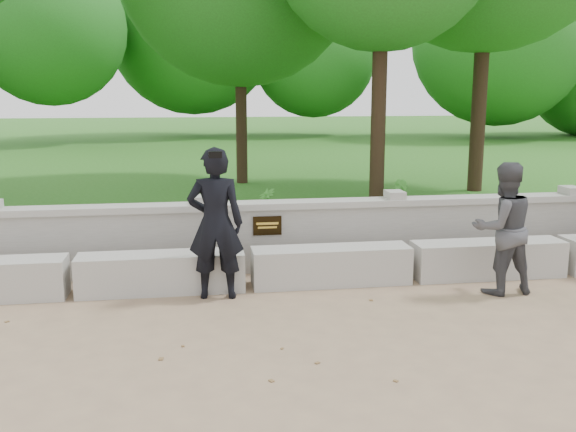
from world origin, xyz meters
name	(u,v)px	position (x,y,z in m)	size (l,w,h in m)	color
ground	(268,351)	(0.00, 0.00, 0.00)	(80.00, 80.00, 0.00)	#9A805E
lawn	(211,164)	(0.00, 14.00, 0.12)	(40.00, 22.00, 0.25)	#285C15
concrete_bench	(248,269)	(0.00, 1.90, 0.22)	(11.90, 0.45, 0.45)	#B5B2AA
parapet_wall	(243,236)	(0.00, 2.60, 0.46)	(12.50, 0.35, 0.90)	#AAA7A0
man_main	(215,223)	(-0.38, 1.60, 0.85)	(0.66, 0.59, 1.69)	black
visitor_left	(503,228)	(2.84, 1.27, 0.76)	(0.77, 0.62, 1.51)	#424347
shrub_b	(402,195)	(3.00, 5.20, 0.51)	(0.29, 0.23, 0.52)	#419231
shrub_c	(481,212)	(3.55, 3.30, 0.54)	(0.52, 0.45, 0.58)	#419231
shrub_d	(267,205)	(0.54, 4.50, 0.52)	(0.30, 0.27, 0.53)	#419231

